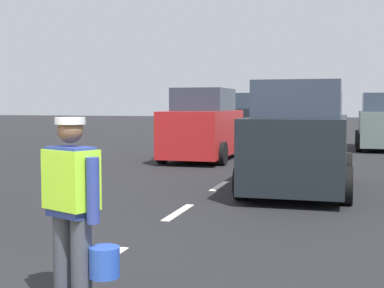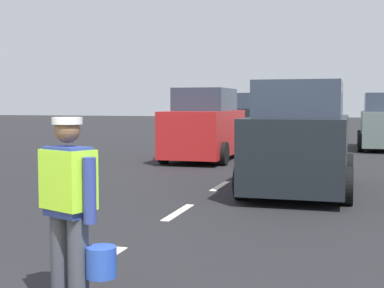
{
  "view_description": "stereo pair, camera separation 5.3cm",
  "coord_description": "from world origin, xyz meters",
  "px_view_note": "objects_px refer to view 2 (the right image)",
  "views": [
    {
      "loc": [
        2.65,
        -2.84,
        1.79
      ],
      "look_at": [
        0.11,
        6.11,
        1.1
      ],
      "focal_mm": 51.76,
      "sensor_mm": 36.0,
      "label": 1
    },
    {
      "loc": [
        2.71,
        -2.83,
        1.79
      ],
      "look_at": [
        0.11,
        6.11,
        1.1
      ],
      "focal_mm": 51.76,
      "sensor_mm": 36.0,
      "label": 2
    }
  ],
  "objects_px": {
    "car_outgoing_ahead": "(300,141)",
    "car_oncoming_third": "(271,118)",
    "car_oncoming_second": "(258,119)",
    "road_worker": "(71,203)",
    "car_parked_far": "(384,123)",
    "car_oncoming_lead": "(205,127)"
  },
  "relations": [
    {
      "from": "car_outgoing_ahead",
      "to": "car_oncoming_second",
      "type": "distance_m",
      "value": 14.56
    },
    {
      "from": "road_worker",
      "to": "car_oncoming_second",
      "type": "bearing_deg",
      "value": 95.1
    },
    {
      "from": "car_outgoing_ahead",
      "to": "car_parked_far",
      "type": "relative_size",
      "value": 1.01
    },
    {
      "from": "car_oncoming_second",
      "to": "car_oncoming_third",
      "type": "bearing_deg",
      "value": 93.5
    },
    {
      "from": "road_worker",
      "to": "car_oncoming_third",
      "type": "bearing_deg",
      "value": 94.69
    },
    {
      "from": "car_oncoming_lead",
      "to": "car_oncoming_second",
      "type": "height_order",
      "value": "same"
    },
    {
      "from": "car_outgoing_ahead",
      "to": "car_parked_far",
      "type": "xyz_separation_m",
      "value": [
        2.19,
        11.15,
        -0.02
      ]
    },
    {
      "from": "road_worker",
      "to": "car_outgoing_ahead",
      "type": "xyz_separation_m",
      "value": [
        1.3,
        7.09,
        0.1
      ]
    },
    {
      "from": "car_outgoing_ahead",
      "to": "car_oncoming_second",
      "type": "bearing_deg",
      "value": 102.69
    },
    {
      "from": "car_outgoing_ahead",
      "to": "car_oncoming_third",
      "type": "bearing_deg",
      "value": 99.59
    },
    {
      "from": "road_worker",
      "to": "car_oncoming_lead",
      "type": "bearing_deg",
      "value": 99.69
    },
    {
      "from": "car_oncoming_second",
      "to": "car_parked_far",
      "type": "height_order",
      "value": "car_oncoming_second"
    },
    {
      "from": "car_oncoming_lead",
      "to": "car_oncoming_third",
      "type": "bearing_deg",
      "value": 90.74
    },
    {
      "from": "car_outgoing_ahead",
      "to": "car_oncoming_third",
      "type": "xyz_separation_m",
      "value": [
        -3.65,
        21.6,
        -0.11
      ]
    },
    {
      "from": "car_parked_far",
      "to": "car_outgoing_ahead",
      "type": "bearing_deg",
      "value": -101.11
    },
    {
      "from": "car_outgoing_ahead",
      "to": "car_oncoming_second",
      "type": "xyz_separation_m",
      "value": [
        -3.2,
        14.21,
        0.01
      ]
    },
    {
      "from": "car_outgoing_ahead",
      "to": "car_oncoming_second",
      "type": "height_order",
      "value": "car_oncoming_second"
    },
    {
      "from": "car_oncoming_second",
      "to": "car_oncoming_third",
      "type": "relative_size",
      "value": 0.98
    },
    {
      "from": "car_oncoming_second",
      "to": "car_oncoming_third",
      "type": "xyz_separation_m",
      "value": [
        -0.45,
        7.4,
        -0.12
      ]
    },
    {
      "from": "car_parked_far",
      "to": "car_oncoming_third",
      "type": "bearing_deg",
      "value": 119.2
    },
    {
      "from": "car_oncoming_third",
      "to": "car_outgoing_ahead",
      "type": "bearing_deg",
      "value": -80.41
    },
    {
      "from": "road_worker",
      "to": "car_oncoming_lead",
      "type": "relative_size",
      "value": 0.4
    }
  ]
}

